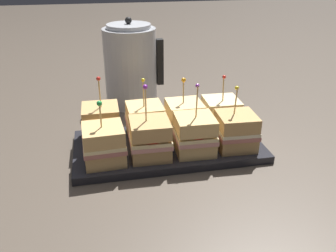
{
  "coord_description": "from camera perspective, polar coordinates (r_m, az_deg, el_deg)",
  "views": [
    {
      "loc": [
        -0.15,
        -0.73,
        0.42
      ],
      "look_at": [
        0.0,
        0.0,
        0.06
      ],
      "focal_mm": 38.0,
      "sensor_mm": 36.0,
      "label": 1
    }
  ],
  "objects": [
    {
      "name": "serving_platter",
      "position": [
        0.86,
        0.0,
        -3.27
      ],
      "size": [
        0.44,
        0.22,
        0.02
      ],
      "color": "#232328",
      "rests_on": "ground_plane"
    },
    {
      "name": "sandwich_front_far_left",
      "position": [
        0.77,
        -10.24,
        -2.9
      ],
      "size": [
        0.09,
        0.09,
        0.14
      ],
      "color": "tan",
      "rests_on": "serving_platter"
    },
    {
      "name": "sandwich_back_center_right",
      "position": [
        0.89,
        2.63,
        1.35
      ],
      "size": [
        0.09,
        0.09,
        0.15
      ],
      "color": "#DBB77A",
      "rests_on": "serving_platter"
    },
    {
      "name": "sandwich_front_far_right",
      "position": [
        0.83,
        10.82,
        -0.76
      ],
      "size": [
        0.09,
        0.09,
        0.15
      ],
      "color": "tan",
      "rests_on": "serving_platter"
    },
    {
      "name": "kettle_steel",
      "position": [
        1.1,
        -5.99,
        9.57
      ],
      "size": [
        0.18,
        0.16,
        0.27
      ],
      "color": "#B7BABF",
      "rests_on": "ground_plane"
    },
    {
      "name": "sandwich_front_center_left",
      "position": [
        0.78,
        -2.9,
        -2.04
      ],
      "size": [
        0.09,
        0.09,
        0.17
      ],
      "color": "tan",
      "rests_on": "serving_platter"
    },
    {
      "name": "sandwich_back_center_left",
      "position": [
        0.87,
        -3.7,
        0.85
      ],
      "size": [
        0.09,
        0.09,
        0.15
      ],
      "color": "tan",
      "rests_on": "serving_platter"
    },
    {
      "name": "sandwich_back_far_left",
      "position": [
        0.87,
        -10.64,
        0.46
      ],
      "size": [
        0.09,
        0.09,
        0.16
      ],
      "color": "tan",
      "rests_on": "serving_platter"
    },
    {
      "name": "ground_plane",
      "position": [
        0.86,
        0.0,
        -3.79
      ],
      "size": [
        6.0,
        6.0,
        0.0
      ],
      "primitive_type": "plane",
      "color": "#4C4238"
    },
    {
      "name": "sandwich_back_far_right",
      "position": [
        0.91,
        8.47,
        1.87
      ],
      "size": [
        0.09,
        0.09,
        0.15
      ],
      "color": "beige",
      "rests_on": "serving_platter"
    },
    {
      "name": "sandwich_front_center_right",
      "position": [
        0.8,
        4.29,
        -1.37
      ],
      "size": [
        0.09,
        0.09,
        0.16
      ],
      "color": "tan",
      "rests_on": "serving_platter"
    }
  ]
}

